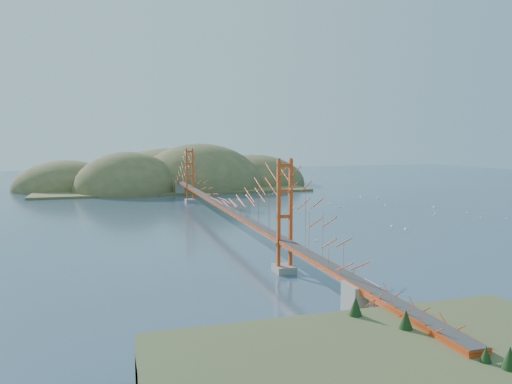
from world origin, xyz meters
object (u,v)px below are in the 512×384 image
object	(u,v)px
bridge	(220,181)
sailboat_0	(406,228)
sailboat_1	(294,207)
fort	(378,327)

from	to	relation	value
bridge	sailboat_0	size ratio (longest dim) A/B	129.91
bridge	sailboat_0	world-z (taller)	bridge
sailboat_1	fort	bearing A→B (deg)	-105.97
sailboat_0	bridge	bearing A→B (deg)	154.56
bridge	sailboat_1	xyz separation A→B (m)	(18.59, 15.57, -6.87)
sailboat_0	sailboat_1	distance (m)	28.95
bridge	sailboat_1	world-z (taller)	bridge
fort	sailboat_0	bearing A→B (deg)	54.21
sailboat_1	sailboat_0	bearing A→B (deg)	-75.05
sailboat_0	sailboat_1	size ratio (longest dim) A/B	1.30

